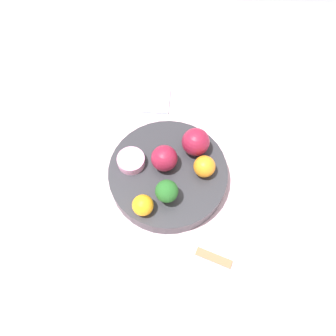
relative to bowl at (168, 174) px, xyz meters
name	(u,v)px	position (x,y,z in m)	size (l,w,h in m)	color
ground_plane	(168,182)	(0.00, 0.00, -0.04)	(6.00, 6.00, 0.00)	gray
table_surface	(168,180)	(0.00, 0.00, -0.03)	(1.20, 1.20, 0.02)	silver
bowl	(168,174)	(0.00, 0.00, 0.00)	(0.25, 0.25, 0.04)	#2D2D33
broccoli	(166,191)	(0.00, -0.06, 0.05)	(0.04, 0.04, 0.06)	#8CB76B
apple_red	(196,142)	(0.06, 0.05, 0.05)	(0.06, 0.06, 0.06)	maroon
apple_green	(164,158)	(-0.01, 0.01, 0.05)	(0.05, 0.05, 0.05)	maroon
orange_front	(143,205)	(-0.04, -0.09, 0.04)	(0.04, 0.04, 0.04)	orange
orange_back	(204,167)	(0.07, 0.00, 0.04)	(0.04, 0.04, 0.04)	orange
small_cup	(131,161)	(-0.08, 0.01, 0.03)	(0.06, 0.06, 0.02)	#EA9EC6
napkin	(144,95)	(-0.07, 0.23, -0.02)	(0.14, 0.11, 0.01)	silver
spoon	(214,258)	(0.10, -0.17, -0.02)	(0.07, 0.04, 0.01)	olive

